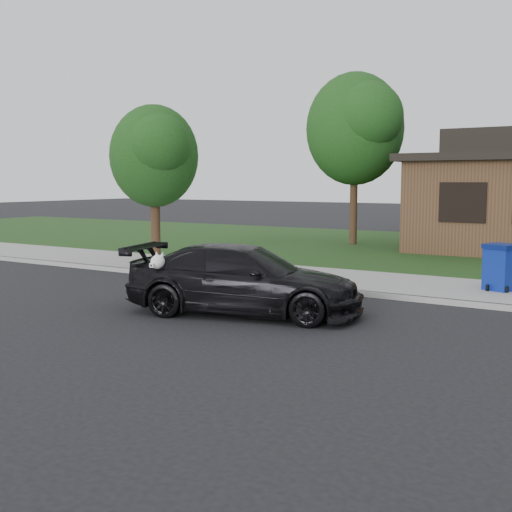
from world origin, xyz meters
The scene contains 8 objects.
ground centered at (0.00, 0.00, 0.00)m, with size 120.00×120.00×0.00m, color black.
sidewalk centered at (0.00, 5.00, 0.06)m, with size 60.00×3.00×0.12m, color gray.
curb centered at (0.00, 3.50, 0.06)m, with size 60.00×0.12×0.12m, color gray.
lawn centered at (0.00, 13.00, 0.07)m, with size 60.00×13.00×0.13m, color #193814.
sedan centered at (-1.43, 0.61, 0.65)m, with size 4.78×2.84×1.30m.
recycling_bin centered at (2.30, 5.19, 0.63)m, with size 0.78×0.78×1.01m.
tree_0 centered at (-4.34, 12.88, 4.48)m, with size 3.78×3.60×6.34m.
tree_2 centered at (-7.38, 5.11, 3.27)m, with size 2.73×2.60×4.59m.
Camera 1 is at (5.02, -9.41, 2.50)m, focal length 45.00 mm.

